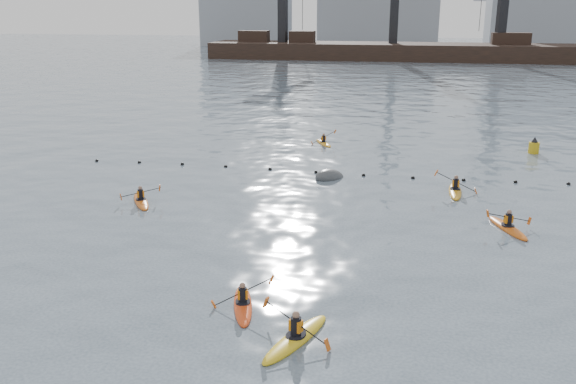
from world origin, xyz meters
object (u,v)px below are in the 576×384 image
at_px(kayaker_0, 243,304).
at_px(kayaker_5, 324,143).
at_px(kayaker_1, 296,337).
at_px(kayaker_3, 455,190).
at_px(nav_buoy, 534,148).
at_px(mooring_buoy, 330,178).
at_px(kayaker_4, 508,227).
at_px(kayaker_2, 141,201).

bearing_deg(kayaker_0, kayaker_5, 75.17).
relative_size(kayaker_1, kayaker_3, 1.02).
relative_size(kayaker_0, nav_buoy, 2.40).
bearing_deg(kayaker_1, mooring_buoy, 116.41).
relative_size(kayaker_1, kayaker_4, 1.05).
bearing_deg(kayaker_4, kayaker_5, -77.67).
bearing_deg(kayaker_5, kayaker_0, -115.55).
height_order(kayaker_1, kayaker_2, kayaker_1).
bearing_deg(kayaker_5, kayaker_3, -78.18).
xyz_separation_m(kayaker_5, nav_buoy, (15.15, -0.20, 0.32)).
bearing_deg(mooring_buoy, kayaker_5, 100.15).
relative_size(kayaker_0, kayaker_2, 1.04).
distance_m(kayaker_0, kayaker_4, 14.22).
bearing_deg(kayaker_5, nav_buoy, -28.12).
relative_size(kayaker_0, kayaker_3, 0.92).
bearing_deg(kayaker_3, kayaker_1, -106.89).
bearing_deg(nav_buoy, kayaker_3, -119.31).
bearing_deg(kayaker_3, mooring_buoy, 169.73).
distance_m(kayaker_5, mooring_buoy, 9.65).
distance_m(kayaker_0, mooring_buoy, 17.17).
height_order(kayaker_3, kayaker_5, kayaker_3).
bearing_deg(kayaker_1, kayaker_2, 153.35).
bearing_deg(kayaker_2, kayaker_3, -14.51).
bearing_deg(kayaker_2, kayaker_0, -82.63).
xyz_separation_m(kayaker_0, kayaker_2, (-8.44, 10.38, 0.00)).
bearing_deg(kayaker_2, kayaker_5, 33.17).
height_order(kayaker_4, kayaker_5, kayaker_5).
height_order(kayaker_3, mooring_buoy, kayaker_3).
distance_m(kayaker_2, kayaker_5, 17.96).
xyz_separation_m(kayaker_0, kayaker_1, (2.23, -1.88, 0.01)).
relative_size(kayaker_2, mooring_buoy, 1.41).
xyz_separation_m(kayaker_1, kayaker_4, (8.01, 11.76, -0.01)).
height_order(kayaker_1, kayaker_3, kayaker_3).
distance_m(kayaker_3, kayaker_5, 14.31).
bearing_deg(kayaker_1, kayaker_4, 78.05).
distance_m(kayaker_1, kayaker_2, 16.26).
bearing_deg(kayaker_2, kayaker_4, -33.32).
distance_m(kayaker_1, nav_buoy, 30.80).
height_order(kayaker_4, nav_buoy, nav_buoy).
bearing_deg(kayaker_5, kayaker_1, -111.21).
xyz_separation_m(kayaker_2, kayaker_3, (16.65, 5.17, 0.01)).
height_order(kayaker_2, kayaker_4, kayaker_4).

